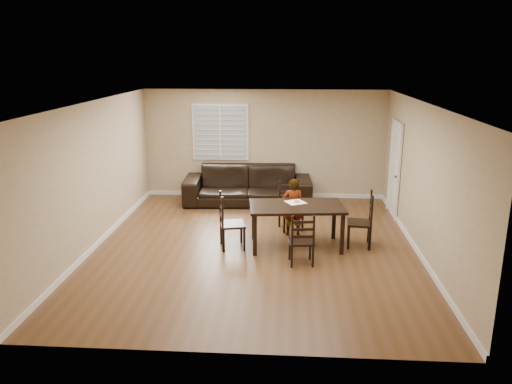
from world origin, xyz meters
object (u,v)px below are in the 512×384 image
child (293,207)px  chair_far (302,243)px  sofa (248,185)px  chair_left (226,223)px  dining_table (297,210)px  chair_near (289,206)px  donut (297,201)px  chair_right (366,222)px

child → chair_far: bearing=89.2°
child → sofa: size_ratio=0.38×
chair_left → child: 1.48m
dining_table → chair_near: 1.13m
dining_table → child: size_ratio=1.56×
dining_table → child: child is taller
child → donut: bearing=92.0°
dining_table → chair_left: chair_left is taller
chair_right → donut: chair_right is taller
chair_near → chair_right: (1.45, -0.98, 0.02)m
chair_far → chair_right: 1.59m
chair_right → sofa: size_ratio=0.35×
donut → sofa: sofa is taller
chair_right → sofa: bearing=-131.8°
chair_far → child: size_ratio=0.79×
chair_left → sofa: bearing=-16.5°
chair_near → chair_right: size_ratio=0.95×
chair_far → chair_near: bearing=-89.8°
chair_far → child: (-0.15, 1.53, 0.16)m
chair_near → chair_right: chair_right is taller
chair_right → dining_table: bearing=-79.4°
chair_far → donut: chair_far is taller
child → donut: child is taller
chair_right → donut: bearing=-88.0°
chair_near → child: child is taller
chair_left → child: size_ratio=0.90×
dining_table → chair_far: 0.96m
chair_right → sofa: (-2.46, 2.71, -0.03)m
chair_near → chair_far: chair_near is taller
dining_table → chair_left: bearing=-179.3°
dining_table → chair_near: chair_near is taller
chair_near → donut: chair_near is taller
chair_far → child: child is taller
chair_right → child: (-1.38, 0.52, 0.10)m
dining_table → donut: bearing=83.7°
dining_table → chair_right: bearing=-1.1°
chair_far → chair_left: (-1.40, 0.75, 0.06)m
sofa → dining_table: bearing=-70.6°
dining_table → donut: 0.23m
chair_right → sofa: 3.66m
dining_table → donut: donut is taller
dining_table → chair_far: (0.09, -0.90, -0.31)m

